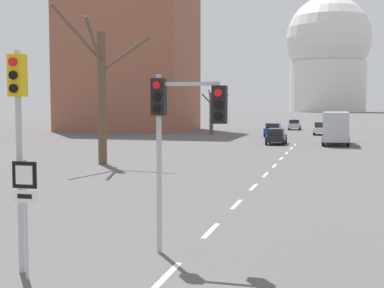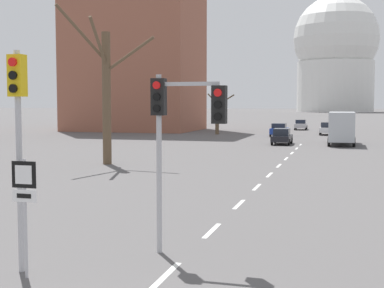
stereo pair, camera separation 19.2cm
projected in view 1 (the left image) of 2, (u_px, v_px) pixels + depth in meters
name	position (u px, v px, depth m)	size (l,w,h in m)	color
lane_stripe_0	(167.00, 275.00, 12.29)	(0.16, 2.00, 0.01)	silver
lane_stripe_1	(211.00, 230.00, 16.63)	(0.16, 2.00, 0.01)	silver
lane_stripe_2	(237.00, 204.00, 20.96)	(0.16, 2.00, 0.01)	silver
lane_stripe_3	(253.00, 187.00, 25.29)	(0.16, 2.00, 0.01)	silver
lane_stripe_4	(265.00, 175.00, 29.63)	(0.16, 2.00, 0.01)	silver
lane_stripe_5	(274.00, 166.00, 33.96)	(0.16, 2.00, 0.01)	silver
lane_stripe_6	(281.00, 159.00, 38.30)	(0.16, 2.00, 0.01)	silver
lane_stripe_7	(287.00, 153.00, 42.63)	(0.16, 2.00, 0.01)	silver
lane_stripe_8	(291.00, 148.00, 46.97)	(0.16, 2.00, 0.01)	silver
lane_stripe_9	(295.00, 145.00, 51.30)	(0.16, 2.00, 0.01)	silver
traffic_signal_near_left	(18.00, 119.00, 12.26)	(0.36, 0.34, 5.17)	#B2B2B7
traffic_signal_centre_tall	(180.00, 119.00, 13.77)	(1.98, 0.34, 4.70)	#B2B2B7
route_sign_post	(25.00, 197.00, 11.91)	(0.60, 0.08, 2.72)	#B2B2B7
sedan_near_left	(294.00, 125.00, 80.15)	(1.75, 3.90, 1.52)	#B7B7BC
sedan_near_right	(321.00, 128.00, 67.24)	(1.86, 4.13, 1.59)	silver
sedan_mid_centre	(276.00, 136.00, 51.61)	(1.79, 4.06, 1.54)	black
sedan_far_left	(273.00, 130.00, 63.85)	(1.94, 3.96, 1.59)	navy
delivery_truck	(336.00, 127.00, 50.99)	(2.44, 7.20, 3.14)	#333842
bare_tree_left_near	(101.00, 90.00, 34.29)	(5.38, 4.43, 10.02)	brown
bare_tree_left_far	(211.00, 111.00, 68.20)	(3.74, 1.85, 5.77)	brown
capitol_dome	(328.00, 54.00, 246.39)	(38.54, 38.54, 54.43)	silver
apartment_block_left	(129.00, 31.00, 77.85)	(18.00, 14.00, 29.07)	#935642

